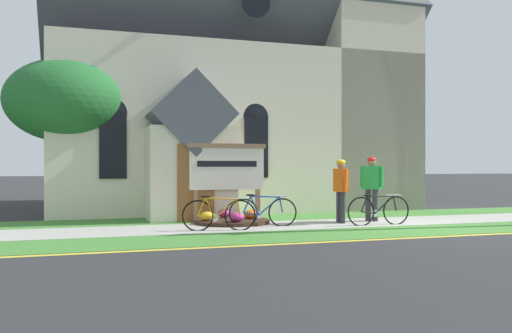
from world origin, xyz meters
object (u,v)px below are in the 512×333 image
(church_sign, at_px, (227,169))
(bicycle_white, at_px, (219,214))
(cyclist_in_red_jersey, at_px, (341,186))
(bicycle_orange, at_px, (378,210))
(bicycle_yellow, at_px, (263,211))
(roadside_conifer, at_px, (372,105))
(cyclist_in_orange_jersey, at_px, (372,183))
(yard_deciduous_tree, at_px, (67,101))

(church_sign, relative_size, bicycle_white, 1.29)
(cyclist_in_red_jersey, bearing_deg, bicycle_orange, -44.91)
(bicycle_yellow, distance_m, bicycle_orange, 2.97)
(bicycle_white, distance_m, roadside_conifer, 13.67)
(cyclist_in_orange_jersey, xyz_separation_m, roadside_conifer, (4.85, 8.44, 3.23))
(church_sign, height_order, cyclist_in_red_jersey, church_sign)
(roadside_conifer, relative_size, yard_deciduous_tree, 1.48)
(bicycle_yellow, bearing_deg, bicycle_orange, -12.16)
(church_sign, bearing_deg, bicycle_orange, -31.12)
(church_sign, xyz_separation_m, bicycle_white, (-0.70, -1.95, -1.03))
(bicycle_orange, relative_size, cyclist_in_red_jersey, 1.05)
(roadside_conifer, bearing_deg, bicycle_yellow, -132.81)
(bicycle_white, xyz_separation_m, roadside_conifer, (9.32, 9.21, 3.90))
(bicycle_yellow, distance_m, yard_deciduous_tree, 6.97)
(cyclist_in_red_jersey, bearing_deg, roadside_conifer, 55.76)
(cyclist_in_orange_jersey, relative_size, yard_deciduous_tree, 0.38)
(church_sign, distance_m, cyclist_in_red_jersey, 3.10)
(bicycle_yellow, bearing_deg, cyclist_in_orange_jersey, 4.86)
(bicycle_white, bearing_deg, cyclist_in_orange_jersey, 9.72)
(bicycle_white, relative_size, yard_deciduous_tree, 0.36)
(cyclist_in_red_jersey, distance_m, roadside_conifer, 10.95)
(cyclist_in_orange_jersey, bearing_deg, cyclist_in_red_jersey, -169.32)
(bicycle_white, height_order, roadside_conifer, roadside_conifer)
(cyclist_in_orange_jersey, bearing_deg, yard_deciduous_tree, 154.52)
(bicycle_yellow, relative_size, bicycle_orange, 0.96)
(bicycle_yellow, relative_size, cyclist_in_red_jersey, 1.00)
(roadside_conifer, distance_m, yard_deciduous_tree, 13.67)
(bicycle_orange, relative_size, cyclist_in_orange_jersey, 1.00)
(church_sign, xyz_separation_m, bicycle_yellow, (0.55, -1.46, -1.04))
(bicycle_yellow, xyz_separation_m, yard_deciduous_tree, (-4.76, 4.08, 3.05))
(bicycle_white, bearing_deg, bicycle_orange, -1.84)
(yard_deciduous_tree, bearing_deg, bicycle_white, -52.47)
(yard_deciduous_tree, bearing_deg, bicycle_orange, -31.54)
(bicycle_white, distance_m, bicycle_orange, 4.16)
(bicycle_white, height_order, bicycle_orange, bicycle_white)
(cyclist_in_red_jersey, bearing_deg, bicycle_white, -170.56)
(roadside_conifer, bearing_deg, bicycle_orange, -118.96)
(bicycle_orange, distance_m, yard_deciduous_tree, 9.49)
(bicycle_yellow, distance_m, roadside_conifer, 12.51)
(bicycle_white, xyz_separation_m, bicycle_orange, (4.15, -0.13, 0.00))
(cyclist_in_orange_jersey, distance_m, cyclist_in_red_jersey, 1.05)
(cyclist_in_orange_jersey, distance_m, yard_deciduous_tree, 9.15)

